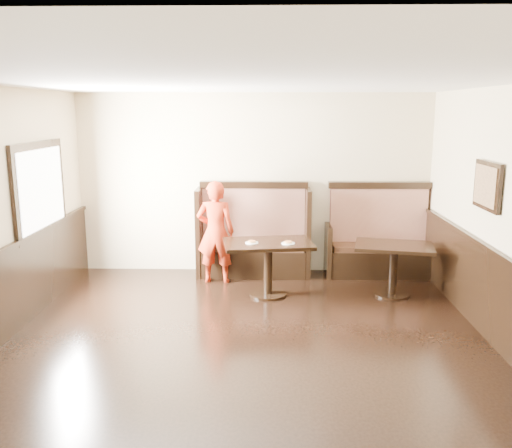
{
  "coord_description": "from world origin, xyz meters",
  "views": [
    {
      "loc": [
        0.24,
        -4.94,
        2.54
      ],
      "look_at": [
        0.06,
        2.35,
        1.0
      ],
      "focal_mm": 38.0,
      "sensor_mm": 36.0,
      "label": 1
    }
  ],
  "objects_px": {
    "booth_main": "(254,241)",
    "booth_neighbor": "(378,245)",
    "table_neighbor": "(394,257)",
    "child": "(216,232)",
    "table_main": "(268,255)"
  },
  "relations": [
    {
      "from": "booth_main",
      "to": "booth_neighbor",
      "type": "relative_size",
      "value": 1.06
    },
    {
      "from": "booth_main",
      "to": "table_main",
      "type": "xyz_separation_m",
      "value": [
        0.23,
        -1.02,
        0.06
      ]
    },
    {
      "from": "booth_main",
      "to": "booth_neighbor",
      "type": "xyz_separation_m",
      "value": [
        1.95,
        -0.0,
        -0.05
      ]
    },
    {
      "from": "table_main",
      "to": "child",
      "type": "distance_m",
      "value": 0.99
    },
    {
      "from": "booth_neighbor",
      "to": "child",
      "type": "relative_size",
      "value": 1.08
    },
    {
      "from": "table_neighbor",
      "to": "child",
      "type": "xyz_separation_m",
      "value": [
        -2.51,
        0.55,
        0.22
      ]
    },
    {
      "from": "child",
      "to": "table_neighbor",
      "type": "bearing_deg",
      "value": 169.43
    },
    {
      "from": "table_neighbor",
      "to": "booth_main",
      "type": "bearing_deg",
      "value": 164.54
    },
    {
      "from": "booth_main",
      "to": "booth_neighbor",
      "type": "bearing_deg",
      "value": -0.05
    },
    {
      "from": "booth_main",
      "to": "child",
      "type": "distance_m",
      "value": 0.74
    },
    {
      "from": "booth_main",
      "to": "table_neighbor",
      "type": "height_order",
      "value": "booth_main"
    },
    {
      "from": "booth_main",
      "to": "table_main",
      "type": "height_order",
      "value": "booth_main"
    },
    {
      "from": "child",
      "to": "table_main",
      "type": "bearing_deg",
      "value": 144.91
    },
    {
      "from": "booth_main",
      "to": "child",
      "type": "xyz_separation_m",
      "value": [
        -0.55,
        -0.44,
        0.24
      ]
    },
    {
      "from": "table_neighbor",
      "to": "table_main",
      "type": "bearing_deg",
      "value": -167.65
    }
  ]
}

